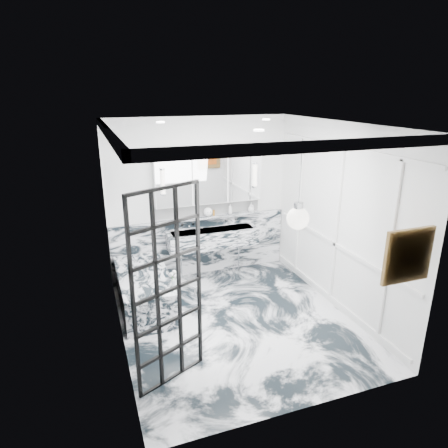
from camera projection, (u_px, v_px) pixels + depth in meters
name	position (u px, v px, depth m)	size (l,w,h in m)	color
floor	(236.00, 321.00, 5.81)	(3.60, 3.60, 0.00)	silver
ceiling	(239.00, 124.00, 4.92)	(3.60, 3.60, 0.00)	white
wall_back	(200.00, 198.00, 6.97)	(3.60, 3.60, 0.00)	white
wall_front	(307.00, 291.00, 3.76)	(3.60, 3.60, 0.00)	white
wall_left	(115.00, 246.00, 4.85)	(3.60, 3.60, 0.00)	white
wall_right	(339.00, 219.00, 5.87)	(3.60, 3.60, 0.00)	white
marble_clad_back	(201.00, 245.00, 7.23)	(3.18, 0.05, 1.05)	silver
marble_clad_left	(117.00, 250.00, 4.88)	(0.02, 3.56, 2.68)	silver
panel_molding	(337.00, 225.00, 5.90)	(0.03, 3.40, 2.30)	white
soap_bottle_a	(230.00, 209.00, 7.13)	(0.07, 0.07, 0.18)	#8C5919
soap_bottle_b	(251.00, 207.00, 7.26)	(0.08, 0.08, 0.17)	#4C4C51
soap_bottle_c	(251.00, 208.00, 7.26)	(0.12, 0.12, 0.15)	silver
face_pot	(208.00, 212.00, 7.00)	(0.16, 0.16, 0.16)	white
amber_bottle	(214.00, 213.00, 7.05)	(0.04, 0.04, 0.10)	#8C5919
flower_vase	(174.00, 283.00, 5.63)	(0.07, 0.07, 0.12)	silver
crittall_door	(168.00, 291.00, 4.31)	(0.88, 0.04, 2.28)	black
artwork	(408.00, 256.00, 4.12)	(0.49, 0.05, 0.49)	#CB4414
pendant_light	(298.00, 218.00, 4.13)	(0.24, 0.24, 0.24)	white
trough_sink	(213.00, 238.00, 7.01)	(1.60, 0.45, 0.30)	silver
ledge	(210.00, 217.00, 7.05)	(1.90, 0.14, 0.04)	silver
subway_tile	(208.00, 209.00, 7.06)	(1.90, 0.03, 0.23)	white
mirror_cabinet	(209.00, 175.00, 6.82)	(1.90, 0.16, 1.00)	white
sconce_left	(163.00, 182.00, 6.48)	(0.07, 0.07, 0.40)	white
sconce_right	(255.00, 175.00, 7.01)	(0.07, 0.07, 0.40)	white
bathtub	(145.00, 290.00, 6.15)	(0.75, 1.65, 0.55)	silver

